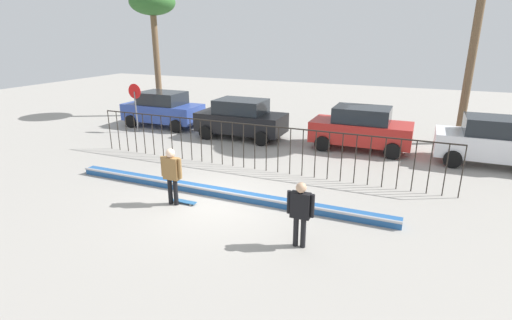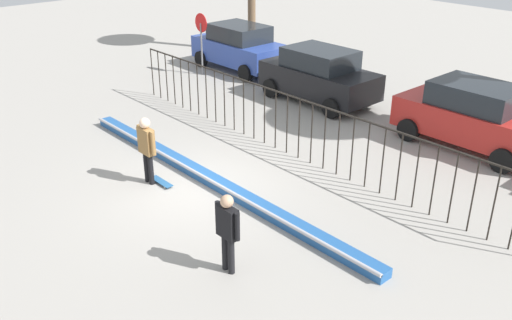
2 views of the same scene
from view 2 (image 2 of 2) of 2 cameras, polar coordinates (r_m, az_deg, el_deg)
ground_plane at (r=14.05m, az=-6.30°, el=-2.86°), size 60.00×60.00×0.00m
bowl_coping_ledge at (r=14.22m, az=-4.89°, el=-1.88°), size 11.00×0.41×0.27m
perimeter_fence at (r=15.51m, az=3.23°, el=4.42°), size 14.04×0.04×1.75m
skateboarder at (r=14.03m, az=-11.18°, el=1.56°), size 0.71×0.27×1.76m
skateboard at (r=14.34m, az=-9.71°, el=-2.20°), size 0.80×0.20×0.07m
camera_operator at (r=10.49m, az=-2.95°, el=-6.85°), size 0.68×0.25×1.67m
parked_car_blue at (r=23.81m, az=-1.71°, el=11.54°), size 4.30×2.12×1.90m
parked_car_black at (r=19.93m, az=6.50°, el=8.69°), size 4.30×2.12×1.90m
parked_car_red at (r=17.13m, az=21.45°, el=4.31°), size 4.30×2.12×1.90m
stop_sign at (r=23.06m, az=-5.64°, el=12.62°), size 0.76×0.07×2.50m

